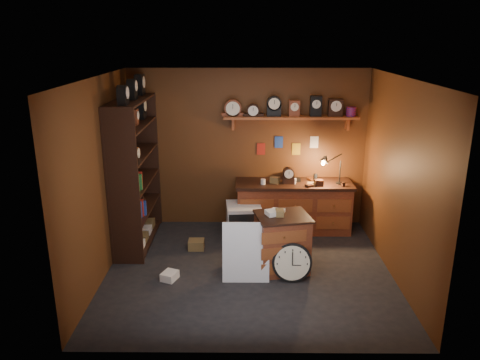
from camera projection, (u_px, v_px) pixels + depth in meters
name	position (u px, v px, depth m)	size (l,w,h in m)	color
floor	(249.00, 271.00, 6.66)	(4.00, 4.00, 0.00)	black
room_shell	(252.00, 152.00, 6.25)	(4.02, 3.62, 2.71)	#583014
shelving_unit	(133.00, 167.00, 7.24)	(0.47, 1.60, 2.58)	black
workbench	(294.00, 204.00, 7.92)	(1.95, 0.66, 1.36)	brown
low_cabinet	(282.00, 241.00, 6.57)	(0.83, 0.74, 0.92)	brown
big_round_clock	(292.00, 263.00, 6.33)	(0.54, 0.17, 0.54)	black
white_panel	(246.00, 279.00, 6.42)	(0.63, 0.03, 0.85)	silver
mini_fridge	(244.00, 221.00, 7.67)	(0.60, 0.61, 0.57)	silver
floor_box_a	(196.00, 245.00, 7.31)	(0.24, 0.21, 0.15)	brown
floor_box_b	(170.00, 276.00, 6.41)	(0.18, 0.22, 0.11)	white
floor_box_c	(239.00, 261.00, 6.74)	(0.25, 0.21, 0.18)	brown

